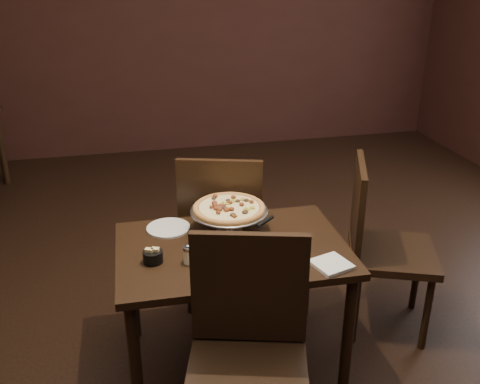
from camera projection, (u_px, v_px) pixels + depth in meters
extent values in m
cube|color=black|center=(249.00, 354.00, 2.90)|extent=(6.00, 7.00, 0.02)
cube|color=black|center=(168.00, 19.00, 5.47)|extent=(6.00, 0.02, 2.80)
cube|color=black|center=(232.00, 250.00, 2.58)|extent=(1.12, 0.76, 0.04)
cylinder|color=black|center=(135.00, 364.00, 2.35)|extent=(0.06, 0.06, 0.65)
cylinder|color=black|center=(348.00, 335.00, 2.54)|extent=(0.06, 0.06, 0.65)
cylinder|color=black|center=(132.00, 286.00, 2.91)|extent=(0.06, 0.06, 0.65)
cylinder|color=black|center=(306.00, 267.00, 3.10)|extent=(0.06, 0.06, 0.65)
cylinder|color=black|center=(1.00, 149.00, 4.95)|extent=(0.06, 0.06, 0.70)
cylinder|color=silver|center=(229.00, 231.00, 2.71)|extent=(0.13, 0.13, 0.01)
cylinder|color=silver|center=(229.00, 221.00, 2.69)|extent=(0.03, 0.03, 0.11)
cylinder|color=silver|center=(229.00, 211.00, 2.67)|extent=(0.10, 0.10, 0.01)
cylinder|color=#9A9A9F|center=(229.00, 210.00, 2.66)|extent=(0.38, 0.38, 0.01)
torus|color=#9A9A9F|center=(229.00, 210.00, 2.66)|extent=(0.39, 0.39, 0.01)
cylinder|color=#A25E30|center=(229.00, 209.00, 2.66)|extent=(0.35, 0.35, 0.01)
torus|color=#A25E30|center=(229.00, 208.00, 2.66)|extent=(0.37, 0.37, 0.03)
cylinder|color=#DFC57A|center=(229.00, 207.00, 2.66)|extent=(0.30, 0.30, 0.01)
cylinder|color=#FAF7C2|center=(189.00, 256.00, 2.43)|extent=(0.05, 0.05, 0.07)
cylinder|color=silver|center=(189.00, 248.00, 2.41)|extent=(0.05, 0.05, 0.02)
ellipsoid|color=silver|center=(188.00, 245.00, 2.40)|extent=(0.03, 0.03, 0.01)
cylinder|color=maroon|center=(219.00, 262.00, 2.38)|extent=(0.05, 0.05, 0.07)
cylinder|color=silver|center=(219.00, 254.00, 2.36)|extent=(0.05, 0.05, 0.02)
ellipsoid|color=silver|center=(219.00, 251.00, 2.36)|extent=(0.03, 0.03, 0.01)
cylinder|color=black|center=(153.00, 257.00, 2.43)|extent=(0.09, 0.09, 0.06)
cube|color=#D0BA78|center=(149.00, 255.00, 2.43)|extent=(0.04, 0.04, 0.06)
cube|color=#D0BA78|center=(155.00, 254.00, 2.43)|extent=(0.04, 0.04, 0.06)
cube|color=silver|center=(331.00, 264.00, 2.41)|extent=(0.19, 0.19, 0.02)
cylinder|color=silver|center=(168.00, 228.00, 2.74)|extent=(0.22, 0.22, 0.01)
cylinder|color=silver|center=(243.00, 277.00, 2.31)|extent=(0.27, 0.27, 0.01)
cone|color=silver|center=(265.00, 222.00, 2.53)|extent=(0.17, 0.17, 0.00)
cylinder|color=black|center=(265.00, 222.00, 2.53)|extent=(0.11, 0.10, 0.02)
cube|color=black|center=(224.00, 229.00, 3.21)|extent=(0.58, 0.58, 0.04)
cube|color=black|center=(220.00, 202.00, 2.91)|extent=(0.45, 0.17, 0.49)
cylinder|color=black|center=(256.00, 251.00, 3.47)|extent=(0.04, 0.04, 0.45)
cylinder|color=black|center=(199.00, 248.00, 3.49)|extent=(0.04, 0.04, 0.45)
cylinder|color=black|center=(253.00, 283.00, 3.12)|extent=(0.04, 0.04, 0.45)
cylinder|color=black|center=(190.00, 280.00, 3.15)|extent=(0.04, 0.04, 0.45)
cube|color=black|center=(247.00, 380.00, 2.05)|extent=(0.58, 0.58, 0.04)
cube|color=black|center=(249.00, 288.00, 2.13)|extent=(0.46, 0.16, 0.49)
cube|color=black|center=(392.00, 253.00, 2.95)|extent=(0.60, 0.60, 0.04)
cube|color=black|center=(358.00, 206.00, 2.87)|extent=(0.20, 0.44, 0.48)
cylinder|color=black|center=(427.00, 314.00, 2.85)|extent=(0.04, 0.04, 0.45)
cylinder|color=black|center=(416.00, 276.00, 3.19)|extent=(0.04, 0.04, 0.45)
cylinder|color=black|center=(356.00, 307.00, 2.90)|extent=(0.04, 0.04, 0.45)
cylinder|color=black|center=(353.00, 271.00, 3.24)|extent=(0.04, 0.04, 0.45)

